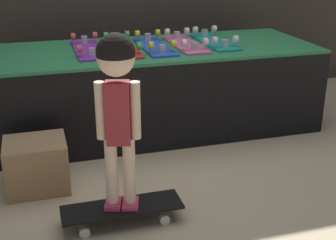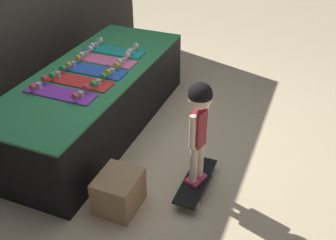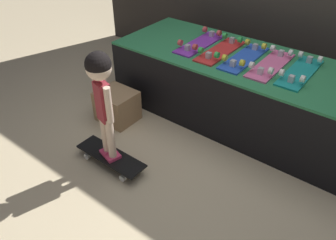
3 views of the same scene
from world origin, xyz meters
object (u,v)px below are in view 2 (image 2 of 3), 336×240
skateboard_red_on_rack (78,81)px  skateboard_on_floor (196,182)px  child (199,116)px  storage_box (119,191)px  skateboard_blue_on_rack (93,70)px  skateboard_teal_on_rack (114,50)px  skateboard_purple_on_rack (60,92)px  skateboard_pink_on_rack (105,59)px

skateboard_red_on_rack → skateboard_on_floor: skateboard_red_on_rack is taller
skateboard_red_on_rack → skateboard_on_floor: 1.33m
skateboard_on_floor → child: (0.00, -0.00, 0.63)m
skateboard_red_on_rack → storage_box: skateboard_red_on_rack is taller
skateboard_blue_on_rack → skateboard_teal_on_rack: (0.47, 0.03, 0.00)m
skateboard_on_floor → child: child is taller
skateboard_purple_on_rack → skateboard_on_floor: bearing=-90.8°
skateboard_purple_on_rack → skateboard_on_floor: 1.33m
skateboard_pink_on_rack → child: bearing=-121.2°
child → skateboard_teal_on_rack: bearing=67.1°
skateboard_blue_on_rack → skateboard_pink_on_rack: 0.23m
skateboard_on_floor → storage_box: storage_box is taller
skateboard_red_on_rack → skateboard_pink_on_rack: same height
skateboard_blue_on_rack → child: child is taller
skateboard_pink_on_rack → child: 1.39m
skateboard_red_on_rack → skateboard_blue_on_rack: size_ratio=1.00×
storage_box → skateboard_blue_on_rack: bearing=38.4°
skateboard_red_on_rack → child: child is taller
skateboard_teal_on_rack → storage_box: (-1.35, -0.73, -0.49)m
skateboard_blue_on_rack → skateboard_on_floor: 1.39m
child → skateboard_blue_on_rack: bearing=83.0°
skateboard_blue_on_rack → skateboard_on_floor: skateboard_blue_on_rack is taller
skateboard_pink_on_rack → skateboard_blue_on_rack: bearing=-177.6°
skateboard_red_on_rack → storage_box: bearing=-132.6°
skateboard_on_floor → skateboard_blue_on_rack: bearing=67.6°
skateboard_teal_on_rack → skateboard_on_floor: skateboard_teal_on_rack is taller
skateboard_red_on_rack → skateboard_teal_on_rack: (0.70, 0.03, 0.00)m
skateboard_red_on_rack → skateboard_pink_on_rack: size_ratio=1.00×
skateboard_purple_on_rack → skateboard_on_floor: (-0.02, -1.21, -0.56)m
skateboard_pink_on_rack → storage_box: skateboard_pink_on_rack is taller
child → storage_box: 0.83m
skateboard_blue_on_rack → skateboard_on_floor: size_ratio=1.02×
child → storage_box: (-0.40, 0.48, -0.56)m
skateboard_purple_on_rack → skateboard_blue_on_rack: size_ratio=1.00×
skateboard_blue_on_rack → skateboard_red_on_rack: bearing=178.6°
skateboard_teal_on_rack → storage_box: 1.61m
storage_box → skateboard_pink_on_rack: bearing=32.4°
skateboard_purple_on_rack → child: child is taller
skateboard_on_floor → skateboard_teal_on_rack: bearing=51.8°
skateboard_on_floor → storage_box: size_ratio=1.77×
skateboard_teal_on_rack → child: (-0.95, -1.21, 0.07)m
skateboard_blue_on_rack → skateboard_pink_on_rack: size_ratio=1.00×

